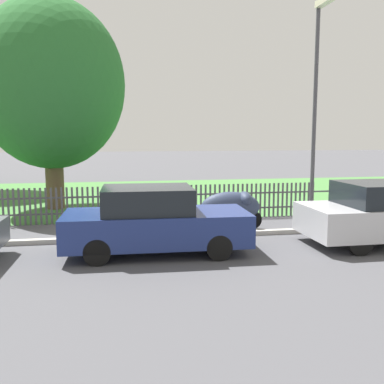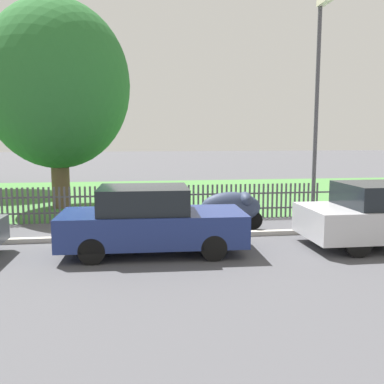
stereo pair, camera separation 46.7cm
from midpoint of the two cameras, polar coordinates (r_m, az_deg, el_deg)
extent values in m
plane|color=#4C4C51|center=(11.02, -8.85, -6.47)|extent=(120.00, 120.00, 0.00)
cube|color=#B2ADA3|center=(11.11, -8.87, -6.04)|extent=(36.87, 0.20, 0.12)
cube|color=#477F3D|center=(19.18, -9.42, -0.46)|extent=(36.87, 11.65, 0.01)
cube|color=#4C4C51|center=(13.41, -9.12, -2.60)|extent=(36.87, 0.03, 0.05)
cube|color=#4C4C51|center=(13.33, -9.17, -0.53)|extent=(36.87, 0.03, 0.05)
cube|color=#4C4C51|center=(13.80, -24.79, -1.89)|extent=(0.06, 0.03, 1.11)
cube|color=#4C4C51|center=(13.76, -24.18, -1.88)|extent=(0.06, 0.03, 1.11)
cube|color=#4C4C51|center=(13.73, -23.57, -1.87)|extent=(0.06, 0.03, 1.11)
cube|color=#4C4C51|center=(13.69, -22.95, -1.86)|extent=(0.06, 0.03, 1.11)
cube|color=#4C4C51|center=(13.66, -22.33, -1.85)|extent=(0.06, 0.03, 1.11)
cube|color=#4C4C51|center=(13.63, -21.70, -1.84)|extent=(0.06, 0.03, 1.11)
cube|color=#4C4C51|center=(13.60, -21.08, -1.83)|extent=(0.06, 0.03, 1.11)
cube|color=#4C4C51|center=(13.57, -20.45, -1.82)|extent=(0.06, 0.03, 1.11)
cube|color=#4C4C51|center=(13.54, -19.81, -1.80)|extent=(0.06, 0.03, 1.11)
cube|color=#4C4C51|center=(13.52, -19.18, -1.79)|extent=(0.06, 0.03, 1.11)
cube|color=#4C4C51|center=(13.49, -18.54, -1.78)|extent=(0.06, 0.03, 1.11)
cube|color=#4C4C51|center=(13.47, -17.90, -1.77)|extent=(0.06, 0.03, 1.11)
cube|color=#4C4C51|center=(13.45, -17.26, -1.76)|extent=(0.06, 0.03, 1.11)
cube|color=#4C4C51|center=(13.43, -16.62, -1.74)|extent=(0.06, 0.03, 1.11)
cube|color=#4C4C51|center=(13.42, -15.97, -1.73)|extent=(0.06, 0.03, 1.11)
cube|color=#4C4C51|center=(13.40, -15.33, -1.72)|extent=(0.06, 0.03, 1.11)
cube|color=#4C4C51|center=(13.39, -14.68, -1.70)|extent=(0.06, 0.03, 1.11)
cube|color=#4C4C51|center=(13.38, -14.03, -1.69)|extent=(0.06, 0.03, 1.11)
cube|color=#4C4C51|center=(13.37, -13.38, -1.68)|extent=(0.06, 0.03, 1.11)
cube|color=#4C4C51|center=(13.36, -12.73, -1.66)|extent=(0.06, 0.03, 1.11)
cube|color=#4C4C51|center=(13.35, -12.08, -1.65)|extent=(0.06, 0.03, 1.11)
cube|color=#4C4C51|center=(13.35, -11.43, -1.63)|extent=(0.06, 0.03, 1.11)
cube|color=#4C4C51|center=(13.34, -10.77, -1.62)|extent=(0.06, 0.03, 1.11)
cube|color=#4C4C51|center=(13.34, -10.12, -1.60)|extent=(0.06, 0.03, 1.11)
cube|color=#4C4C51|center=(13.34, -9.47, -1.59)|extent=(0.06, 0.03, 1.11)
cube|color=#4C4C51|center=(13.35, -8.82, -1.57)|extent=(0.06, 0.03, 1.11)
cube|color=#4C4C51|center=(13.35, -8.17, -1.56)|extent=(0.06, 0.03, 1.11)
cube|color=#4C4C51|center=(13.36, -7.51, -1.54)|extent=(0.06, 0.03, 1.11)
cube|color=#4C4C51|center=(13.36, -6.86, -1.53)|extent=(0.06, 0.03, 1.11)
cube|color=#4C4C51|center=(13.37, -6.21, -1.51)|extent=(0.06, 0.03, 1.11)
cube|color=#4C4C51|center=(13.38, -5.56, -1.49)|extent=(0.06, 0.03, 1.11)
cube|color=#4C4C51|center=(13.40, -4.91, -1.48)|extent=(0.06, 0.03, 1.11)
cube|color=#4C4C51|center=(13.41, -4.27, -1.46)|extent=(0.06, 0.03, 1.11)
cube|color=#4C4C51|center=(13.43, -3.62, -1.44)|extent=(0.06, 0.03, 1.11)
cube|color=#4C4C51|center=(13.44, -2.98, -1.43)|extent=(0.06, 0.03, 1.11)
cube|color=#4C4C51|center=(13.46, -2.34, -1.41)|extent=(0.06, 0.03, 1.11)
cube|color=#4C4C51|center=(13.48, -1.70, -1.39)|extent=(0.06, 0.03, 1.11)
cube|color=#4C4C51|center=(13.51, -1.06, -1.38)|extent=(0.06, 0.03, 1.11)
cube|color=#4C4C51|center=(13.53, -0.42, -1.36)|extent=(0.06, 0.03, 1.11)
cube|color=#4C4C51|center=(13.56, 0.21, -1.34)|extent=(0.06, 0.03, 1.11)
cube|color=#4C4C51|center=(13.58, 0.84, -1.32)|extent=(0.06, 0.03, 1.11)
cube|color=#4C4C51|center=(13.61, 1.47, -1.31)|extent=(0.06, 0.03, 1.11)
cube|color=#4C4C51|center=(13.64, 2.09, -1.29)|extent=(0.06, 0.03, 1.11)
cube|color=#4C4C51|center=(13.68, 2.72, -1.27)|extent=(0.06, 0.03, 1.11)
cube|color=#4C4C51|center=(13.71, 3.34, -1.25)|extent=(0.06, 0.03, 1.11)
cube|color=#4C4C51|center=(13.75, 3.95, -1.23)|extent=(0.06, 0.03, 1.11)
cube|color=#4C4C51|center=(13.78, 4.56, -1.22)|extent=(0.06, 0.03, 1.11)
cube|color=#4C4C51|center=(13.82, 5.17, -1.20)|extent=(0.06, 0.03, 1.11)
cube|color=#4C4C51|center=(13.86, 5.78, -1.18)|extent=(0.06, 0.03, 1.11)
cube|color=#4C4C51|center=(13.91, 6.38, -1.16)|extent=(0.06, 0.03, 1.11)
cube|color=#4C4C51|center=(13.95, 6.98, -1.14)|extent=(0.06, 0.03, 1.11)
cube|color=#4C4C51|center=(13.99, 7.58, -1.13)|extent=(0.06, 0.03, 1.11)
cube|color=#4C4C51|center=(14.04, 8.17, -1.11)|extent=(0.06, 0.03, 1.11)
cube|color=#4C4C51|center=(14.09, 8.75, -1.09)|extent=(0.06, 0.03, 1.11)
cube|color=#4C4C51|center=(14.14, 9.34, -1.07)|extent=(0.06, 0.03, 1.11)
cube|color=#4C4C51|center=(14.19, 9.92, -1.05)|extent=(0.06, 0.03, 1.11)
cube|color=#4C4C51|center=(14.24, 10.49, -1.03)|extent=(0.06, 0.03, 1.11)
cube|color=#4C4C51|center=(14.30, 11.06, -1.02)|extent=(0.06, 0.03, 1.11)
cube|color=#4C4C51|center=(14.35, 11.63, -1.00)|extent=(0.06, 0.03, 1.11)
cube|color=#4C4C51|center=(14.41, 12.19, -0.98)|extent=(0.06, 0.03, 1.11)
cube|color=#4C4C51|center=(14.47, 12.75, -0.96)|extent=(0.06, 0.03, 1.11)
cube|color=#4C4C51|center=(14.52, 13.30, -0.95)|extent=(0.06, 0.03, 1.11)
cube|color=#4C4C51|center=(14.59, 13.85, -0.93)|extent=(0.06, 0.03, 1.11)
cube|color=#4C4C51|center=(14.65, 14.39, -0.91)|extent=(0.06, 0.03, 1.11)
cube|color=#4C4C51|center=(14.71, 14.93, -0.89)|extent=(0.06, 0.03, 1.11)
cube|color=navy|center=(9.73, -6.09, -4.71)|extent=(4.17, 1.85, 0.71)
cube|color=black|center=(9.61, -7.37, -1.01)|extent=(2.02, 1.61, 0.57)
cylinder|color=black|center=(10.68, 0.64, -5.28)|extent=(0.57, 0.16, 0.56)
cylinder|color=black|center=(9.18, 2.18, -7.45)|extent=(0.57, 0.16, 0.56)
cylinder|color=black|center=(10.60, -13.17, -5.58)|extent=(0.57, 0.16, 0.56)
cylinder|color=black|center=(9.08, -14.01, -7.83)|extent=(0.57, 0.16, 0.56)
cylinder|color=black|center=(11.66, 16.05, -4.40)|extent=(0.60, 0.14, 0.60)
cylinder|color=black|center=(10.17, 20.33, -6.32)|extent=(0.60, 0.14, 0.60)
cylinder|color=black|center=(12.30, 6.96, -3.68)|extent=(0.54, 0.14, 0.54)
cylinder|color=black|center=(12.07, 1.02, -3.83)|extent=(0.54, 0.14, 0.54)
ellipsoid|color=#2D3851|center=(12.10, 4.03, -2.03)|extent=(1.73, 0.73, 0.88)
ellipsoid|color=#2D3851|center=(12.14, 5.90, -0.89)|extent=(0.44, 0.79, 0.41)
cylinder|color=brown|center=(16.31, -18.66, 2.77)|extent=(0.64, 0.64, 2.80)
ellipsoid|color=#286B2D|center=(16.36, -19.12, 13.44)|extent=(5.18, 5.18, 5.96)
cylinder|color=#47474C|center=(12.36, 14.94, 8.94)|extent=(0.11, 0.11, 6.01)
cube|color=beige|center=(12.52, 16.20, 23.31)|extent=(0.20, 0.76, 0.18)
camera|label=1|loc=(0.23, -91.13, -0.15)|focal=40.00mm
camera|label=2|loc=(0.23, 88.87, 0.15)|focal=40.00mm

